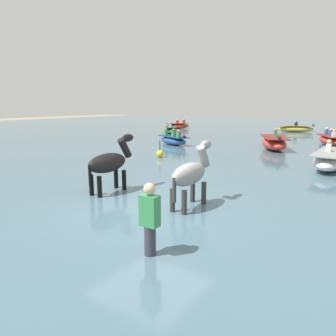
{
  "coord_description": "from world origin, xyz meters",
  "views": [
    {
      "loc": [
        4.52,
        -5.97,
        2.91
      ],
      "look_at": [
        -1.12,
        2.41,
        0.86
      ],
      "focal_mm": 33.81,
      "sensor_mm": 36.0,
      "label": 1
    }
  ],
  "objects_px": {
    "horse_lead_grey": "(191,176)",
    "boat_far_inshore": "(296,129)",
    "boat_near_starboard": "(332,160)",
    "person_onlooker_right": "(150,227)",
    "boat_far_offshore": "(173,140)",
    "horse_trailing_black": "(110,164)",
    "channel_buoy": "(160,154)",
    "boat_mid_channel": "(330,140)",
    "boat_near_port": "(171,130)",
    "boat_mid_outer": "(274,143)",
    "boat_distant_east": "(178,126)"
  },
  "relations": [
    {
      "from": "horse_trailing_black",
      "to": "person_onlooker_right",
      "type": "distance_m",
      "value": 4.24
    },
    {
      "from": "boat_far_inshore",
      "to": "boat_distant_east",
      "type": "bearing_deg",
      "value": -166.85
    },
    {
      "from": "boat_mid_channel",
      "to": "boat_distant_east",
      "type": "relative_size",
      "value": 1.26
    },
    {
      "from": "horse_trailing_black",
      "to": "person_onlooker_right",
      "type": "xyz_separation_m",
      "value": [
        3.39,
        -2.53,
        -0.32
      ]
    },
    {
      "from": "boat_far_inshore",
      "to": "channel_buoy",
      "type": "xyz_separation_m",
      "value": [
        -2.19,
        -18.68,
        -0.11
      ]
    },
    {
      "from": "boat_far_offshore",
      "to": "boat_distant_east",
      "type": "xyz_separation_m",
      "value": [
        -6.97,
        11.58,
        -0.0
      ]
    },
    {
      "from": "boat_distant_east",
      "to": "boat_far_inshore",
      "type": "xyz_separation_m",
      "value": [
        11.29,
        2.64,
        0.01
      ]
    },
    {
      "from": "horse_lead_grey",
      "to": "channel_buoy",
      "type": "height_order",
      "value": "horse_lead_grey"
    },
    {
      "from": "boat_mid_channel",
      "to": "boat_distant_east",
      "type": "xyz_separation_m",
      "value": [
        -15.27,
        5.98,
        -0.02
      ]
    },
    {
      "from": "boat_mid_outer",
      "to": "boat_far_offshore",
      "type": "bearing_deg",
      "value": -166.54
    },
    {
      "from": "boat_mid_channel",
      "to": "boat_mid_outer",
      "type": "bearing_deg",
      "value": -119.53
    },
    {
      "from": "boat_near_starboard",
      "to": "person_onlooker_right",
      "type": "relative_size",
      "value": 2.19
    },
    {
      "from": "boat_near_starboard",
      "to": "horse_trailing_black",
      "type": "bearing_deg",
      "value": -123.5
    },
    {
      "from": "boat_far_offshore",
      "to": "boat_far_inshore",
      "type": "bearing_deg",
      "value": 73.11
    },
    {
      "from": "horse_lead_grey",
      "to": "boat_far_inshore",
      "type": "height_order",
      "value": "horse_lead_grey"
    },
    {
      "from": "boat_mid_channel",
      "to": "boat_far_offshore",
      "type": "bearing_deg",
      "value": -146.01
    },
    {
      "from": "boat_near_port",
      "to": "channel_buoy",
      "type": "bearing_deg",
      "value": -58.92
    },
    {
      "from": "horse_trailing_black",
      "to": "boat_mid_channel",
      "type": "distance_m",
      "value": 16.36
    },
    {
      "from": "boat_mid_channel",
      "to": "boat_near_starboard",
      "type": "height_order",
      "value": "boat_near_starboard"
    },
    {
      "from": "channel_buoy",
      "to": "boat_near_port",
      "type": "bearing_deg",
      "value": 121.08
    },
    {
      "from": "horse_lead_grey",
      "to": "channel_buoy",
      "type": "relative_size",
      "value": 2.42
    },
    {
      "from": "boat_near_port",
      "to": "person_onlooker_right",
      "type": "bearing_deg",
      "value": -57.44
    },
    {
      "from": "horse_trailing_black",
      "to": "boat_near_port",
      "type": "bearing_deg",
      "value": 118.1
    },
    {
      "from": "boat_far_offshore",
      "to": "boat_far_inshore",
      "type": "relative_size",
      "value": 0.81
    },
    {
      "from": "boat_distant_east",
      "to": "channel_buoy",
      "type": "relative_size",
      "value": 2.96
    },
    {
      "from": "boat_mid_channel",
      "to": "boat_mid_outer",
      "type": "height_order",
      "value": "boat_mid_outer"
    },
    {
      "from": "horse_lead_grey",
      "to": "boat_mid_outer",
      "type": "bearing_deg",
      "value": 95.91
    },
    {
      "from": "boat_mid_channel",
      "to": "boat_far_inshore",
      "type": "xyz_separation_m",
      "value": [
        -3.98,
        8.62,
        -0.01
      ]
    },
    {
      "from": "boat_mid_outer",
      "to": "boat_distant_east",
      "type": "bearing_deg",
      "value": 141.8
    },
    {
      "from": "boat_near_port",
      "to": "boat_mid_channel",
      "type": "xyz_separation_m",
      "value": [
        12.86,
        -1.02,
        0.0
      ]
    },
    {
      "from": "horse_lead_grey",
      "to": "channel_buoy",
      "type": "bearing_deg",
      "value": 131.14
    },
    {
      "from": "boat_far_inshore",
      "to": "channel_buoy",
      "type": "bearing_deg",
      "value": -96.69
    },
    {
      "from": "boat_distant_east",
      "to": "boat_mid_outer",
      "type": "xyz_separation_m",
      "value": [
        12.91,
        -10.16,
        0.08
      ]
    },
    {
      "from": "boat_far_offshore",
      "to": "boat_mid_channel",
      "type": "height_order",
      "value": "boat_mid_channel"
    },
    {
      "from": "boat_near_starboard",
      "to": "boat_mid_channel",
      "type": "bearing_deg",
      "value": 97.54
    },
    {
      "from": "boat_far_offshore",
      "to": "channel_buoy",
      "type": "relative_size",
      "value": 3.31
    },
    {
      "from": "boat_mid_channel",
      "to": "boat_distant_east",
      "type": "bearing_deg",
      "value": 158.61
    },
    {
      "from": "boat_mid_channel",
      "to": "boat_mid_outer",
      "type": "relative_size",
      "value": 0.86
    },
    {
      "from": "boat_near_port",
      "to": "boat_mid_channel",
      "type": "distance_m",
      "value": 12.9
    },
    {
      "from": "channel_buoy",
      "to": "boat_mid_channel",
      "type": "bearing_deg",
      "value": 58.46
    },
    {
      "from": "horse_lead_grey",
      "to": "boat_far_inshore",
      "type": "distance_m",
      "value": 24.59
    },
    {
      "from": "boat_far_inshore",
      "to": "horse_trailing_black",
      "type": "bearing_deg",
      "value": -89.63
    },
    {
      "from": "horse_lead_grey",
      "to": "boat_far_offshore",
      "type": "bearing_deg",
      "value": 124.98
    },
    {
      "from": "channel_buoy",
      "to": "person_onlooker_right",
      "type": "bearing_deg",
      "value": -55.56
    },
    {
      "from": "horse_lead_grey",
      "to": "boat_far_inshore",
      "type": "xyz_separation_m",
      "value": [
        -2.82,
        24.42,
        -0.52
      ]
    },
    {
      "from": "horse_lead_grey",
      "to": "boat_mid_channel",
      "type": "distance_m",
      "value": 15.85
    },
    {
      "from": "boat_mid_outer",
      "to": "channel_buoy",
      "type": "distance_m",
      "value": 7.01
    },
    {
      "from": "boat_near_starboard",
      "to": "boat_mid_outer",
      "type": "xyz_separation_m",
      "value": [
        -3.48,
        4.26,
        0.02
      ]
    },
    {
      "from": "boat_mid_channel",
      "to": "person_onlooker_right",
      "type": "height_order",
      "value": "person_onlooker_right"
    },
    {
      "from": "boat_far_inshore",
      "to": "boat_near_port",
      "type": "bearing_deg",
      "value": -139.43
    }
  ]
}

